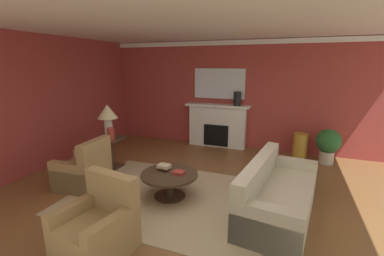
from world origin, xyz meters
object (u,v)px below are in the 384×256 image
object	(u,v)px
mantel_mirror	(219,84)
armchair_near_window	(84,172)
vase_tall_corner	(300,146)
table_lamp	(108,115)
side_table	(110,151)
coffee_table	(169,179)
potted_plant	(328,143)
sofa	(277,196)
vase_mantel_right	(237,99)
vase_on_side_table	(111,134)
fireplace	(217,127)
armchair_facing_fireplace	(97,229)

from	to	relation	value
mantel_mirror	armchair_near_window	xyz separation A→B (m)	(-1.68, -3.53, -1.47)
vase_tall_corner	table_lamp	bearing A→B (deg)	-152.17
armchair_near_window	side_table	distance (m)	1.00
table_lamp	coffee_table	bearing A→B (deg)	-23.00
vase_tall_corner	potted_plant	world-z (taller)	potted_plant
sofa	vase_mantel_right	xyz separation A→B (m)	(-1.27, 3.05, 1.10)
vase_mantel_right	vase_on_side_table	xyz separation A→B (m)	(-2.22, -2.50, -0.56)
vase_mantel_right	potted_plant	world-z (taller)	vase_mantel_right
side_table	mantel_mirror	bearing A→B (deg)	54.38
coffee_table	table_lamp	size ratio (longest dim) A/B	1.33
table_lamp	vase_on_side_table	bearing A→B (deg)	-38.66
mantel_mirror	vase_mantel_right	bearing A→B (deg)	-17.18
coffee_table	vase_tall_corner	size ratio (longest dim) A/B	1.55
vase_on_side_table	table_lamp	bearing A→B (deg)	141.34
fireplace	vase_on_side_table	size ratio (longest dim) A/B	6.49
sofa	fireplace	bearing A→B (deg)	120.36
armchair_facing_fireplace	coffee_table	world-z (taller)	armchair_facing_fireplace
armchair_near_window	armchair_facing_fireplace	xyz separation A→B (m)	(1.46, -1.37, 0.00)
coffee_table	mantel_mirror	bearing A→B (deg)	90.37
mantel_mirror	armchair_near_window	distance (m)	4.18
vase_mantel_right	vase_on_side_table	distance (m)	3.39
armchair_facing_fireplace	potted_plant	bearing A→B (deg)	55.42
armchair_facing_fireplace	mantel_mirror	bearing A→B (deg)	87.43
armchair_near_window	table_lamp	world-z (taller)	table_lamp
table_lamp	vase_mantel_right	distance (m)	3.36
armchair_facing_fireplace	coffee_table	xyz separation A→B (m)	(0.24, 1.57, 0.03)
fireplace	vase_mantel_right	world-z (taller)	vase_mantel_right
vase_on_side_table	vase_tall_corner	bearing A→B (deg)	30.09
armchair_near_window	coffee_table	world-z (taller)	armchair_near_window
armchair_facing_fireplace	side_table	world-z (taller)	armchair_facing_fireplace
armchair_near_window	potted_plant	xyz separation A→B (m)	(4.48, 3.01, 0.19)
table_lamp	vase_tall_corner	world-z (taller)	table_lamp
vase_mantel_right	vase_tall_corner	xyz separation A→B (m)	(1.65, -0.25, -1.08)
sofa	potted_plant	world-z (taller)	sofa
coffee_table	vase_tall_corner	world-z (taller)	vase_tall_corner
armchair_near_window	side_table	world-z (taller)	armchair_near_window
armchair_near_window	armchair_facing_fireplace	distance (m)	2.00
armchair_facing_fireplace	potted_plant	size ratio (longest dim) A/B	1.14
mantel_mirror	sofa	xyz separation A→B (m)	(1.82, -3.22, -1.48)
armchair_facing_fireplace	potted_plant	distance (m)	5.33
vase_on_side_table	potted_plant	xyz separation A→B (m)	(4.48, 2.15, -0.35)
armchair_near_window	coffee_table	bearing A→B (deg)	6.78
fireplace	mantel_mirror	xyz separation A→B (m)	(0.00, 0.12, 1.20)
side_table	vase_tall_corner	size ratio (longest dim) A/B	1.09
side_table	coffee_table	bearing A→B (deg)	-23.00
fireplace	armchair_near_window	xyz separation A→B (m)	(-1.68, -3.41, -0.27)
vase_on_side_table	side_table	bearing A→B (deg)	141.34
armchair_facing_fireplace	vase_tall_corner	size ratio (longest dim) A/B	1.47
fireplace	side_table	xyz separation A→B (m)	(-1.82, -2.43, -0.17)
fireplace	vase_tall_corner	xyz separation A→B (m)	(2.20, -0.30, -0.25)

